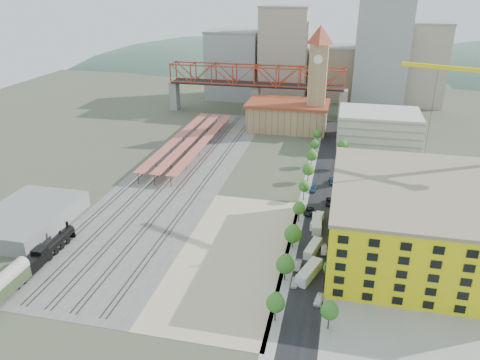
% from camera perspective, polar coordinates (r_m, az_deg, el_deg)
% --- Properties ---
extents(ground, '(400.00, 400.00, 0.00)m').
position_cam_1_polar(ground, '(150.03, 3.55, -2.86)').
color(ground, '#474C38').
rests_on(ground, ground).
extents(ballast_strip, '(36.00, 165.00, 0.06)m').
position_cam_1_polar(ballast_strip, '(173.95, -7.25, 0.80)').
color(ballast_strip, '#605E59').
rests_on(ballast_strip, ground).
extents(dirt_lot, '(28.00, 67.00, 0.06)m').
position_cam_1_polar(dirt_lot, '(123.66, -0.75, -8.96)').
color(dirt_lot, tan).
rests_on(dirt_lot, ground).
extents(street_asphalt, '(12.00, 170.00, 0.06)m').
position_cam_1_polar(street_asphalt, '(162.22, 10.02, -1.09)').
color(street_asphalt, black).
rests_on(street_asphalt, ground).
extents(sidewalk_west, '(3.00, 170.00, 0.04)m').
position_cam_1_polar(sidewalk_west, '(162.48, 8.09, -0.92)').
color(sidewalk_west, gray).
rests_on(sidewalk_west, ground).
extents(sidewalk_east, '(3.00, 170.00, 0.04)m').
position_cam_1_polar(sidewalk_east, '(162.16, 11.95, -1.26)').
color(sidewalk_east, gray).
rests_on(sidewalk_east, ground).
extents(construction_pad, '(50.00, 90.00, 0.06)m').
position_cam_1_polar(construction_pad, '(133.19, 21.70, -8.26)').
color(construction_pad, gray).
rests_on(construction_pad, ground).
extents(rail_tracks, '(26.56, 160.00, 0.18)m').
position_cam_1_polar(rail_tracks, '(174.50, -7.80, 0.89)').
color(rail_tracks, '#382B23').
rests_on(rail_tracks, ground).
extents(platform_canopies, '(16.00, 80.00, 4.12)m').
position_cam_1_polar(platform_canopies, '(198.45, -6.02, 4.95)').
color(platform_canopies, '#BA6347').
rests_on(platform_canopies, ground).
extents(station_hall, '(38.00, 24.00, 13.10)m').
position_cam_1_polar(station_hall, '(224.63, 5.83, 7.86)').
color(station_hall, tan).
rests_on(station_hall, ground).
extents(clock_tower, '(12.00, 12.00, 52.00)m').
position_cam_1_polar(clock_tower, '(216.72, 9.49, 13.07)').
color(clock_tower, tan).
rests_on(clock_tower, ground).
extents(parking_garage, '(34.00, 26.00, 14.00)m').
position_cam_1_polar(parking_garage, '(212.07, 16.51, 6.17)').
color(parking_garage, silver).
rests_on(parking_garage, ground).
extents(truss_bridge, '(94.00, 9.60, 25.60)m').
position_cam_1_polar(truss_bridge, '(247.01, 1.94, 12.28)').
color(truss_bridge, gray).
rests_on(truss_bridge, ground).
extents(construction_building, '(44.60, 50.60, 18.80)m').
position_cam_1_polar(construction_building, '(128.27, 21.00, -4.58)').
color(construction_building, '#FFF015').
rests_on(construction_building, ground).
extents(warehouse, '(22.00, 32.00, 5.00)m').
position_cam_1_polar(warehouse, '(148.96, -24.55, -4.23)').
color(warehouse, gray).
rests_on(warehouse, ground).
extents(street_trees, '(15.40, 124.40, 8.00)m').
position_cam_1_polar(street_trees, '(153.16, 9.78, -2.61)').
color(street_trees, '#22601D').
rests_on(street_trees, ground).
extents(skyline, '(133.00, 46.00, 60.00)m').
position_cam_1_polar(skyline, '(279.11, 10.24, 14.04)').
color(skyline, '#9EA0A3').
rests_on(skyline, ground).
extents(distant_hills, '(647.00, 264.00, 227.00)m').
position_cam_1_polar(distant_hills, '(419.92, 15.35, 2.15)').
color(distant_hills, '#4C6B59').
rests_on(distant_hills, ground).
extents(locomotive, '(3.06, 23.57, 5.89)m').
position_cam_1_polar(locomotive, '(130.85, -22.25, -7.84)').
color(locomotive, black).
rests_on(locomotive, ground).
extents(site_trailer_a, '(5.82, 10.47, 2.78)m').
position_cam_1_polar(site_trailer_a, '(115.42, 8.40, -11.05)').
color(site_trailer_a, silver).
rests_on(site_trailer_a, ground).
extents(site_trailer_b, '(4.27, 9.13, 2.42)m').
position_cam_1_polar(site_trailer_b, '(125.03, 8.86, -8.25)').
color(site_trailer_b, silver).
rests_on(site_trailer_b, ground).
extents(site_trailer_c, '(3.27, 9.99, 2.69)m').
position_cam_1_polar(site_trailer_c, '(136.68, 9.33, -5.29)').
color(site_trailer_c, silver).
rests_on(site_trailer_c, ground).
extents(site_trailer_d, '(3.52, 9.10, 2.43)m').
position_cam_1_polar(site_trailer_d, '(138.42, 9.38, -4.97)').
color(site_trailer_d, silver).
rests_on(site_trailer_d, ground).
extents(car_0, '(1.56, 3.86, 1.32)m').
position_cam_1_polar(car_0, '(112.78, 6.65, -12.31)').
color(car_0, white).
rests_on(car_0, ground).
extents(car_1, '(1.94, 4.74, 1.53)m').
position_cam_1_polar(car_1, '(118.74, 7.07, -10.25)').
color(car_1, '#929397').
rests_on(car_1, ground).
extents(car_2, '(3.05, 5.61, 1.49)m').
position_cam_1_polar(car_2, '(144.55, 8.37, -3.82)').
color(car_2, black).
rests_on(car_2, ground).
extents(car_3, '(2.61, 5.04, 1.40)m').
position_cam_1_polar(car_3, '(159.92, 8.91, -1.11)').
color(car_3, navy).
rests_on(car_3, ground).
extents(car_4, '(2.41, 4.65, 1.51)m').
position_cam_1_polar(car_4, '(108.21, 9.57, -14.19)').
color(car_4, silver).
rests_on(car_4, ground).
extents(car_5, '(1.69, 4.82, 1.59)m').
position_cam_1_polar(car_5, '(125.82, 10.25, -8.35)').
color(car_5, '#949499').
rests_on(car_5, ground).
extents(car_6, '(2.70, 5.57, 1.53)m').
position_cam_1_polar(car_6, '(151.67, 10.90, -2.64)').
color(car_6, black).
rests_on(car_6, ground).
extents(car_7, '(3.07, 5.68, 1.56)m').
position_cam_1_polar(car_7, '(166.74, 11.18, -0.21)').
color(car_7, navy).
rests_on(car_7, ground).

